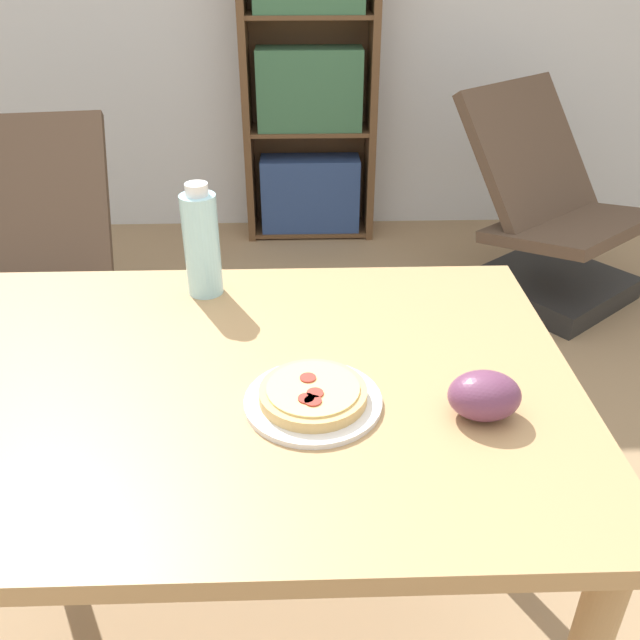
# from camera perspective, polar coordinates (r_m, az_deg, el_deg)

# --- Properties ---
(dining_table) EXTENTS (1.23, 0.85, 0.78)m
(dining_table) POSITION_cam_1_polar(r_m,az_deg,el_deg) (1.26, -7.70, -8.69)
(dining_table) COLOR tan
(dining_table) RESTS_ON ground_plane
(pizza_on_plate) EXTENTS (0.23, 0.23, 0.04)m
(pizza_on_plate) POSITION_cam_1_polar(r_m,az_deg,el_deg) (1.12, -0.59, -6.47)
(pizza_on_plate) COLOR white
(pizza_on_plate) RESTS_ON dining_table
(grape_bunch) EXTENTS (0.12, 0.09, 0.08)m
(grape_bunch) POSITION_cam_1_polar(r_m,az_deg,el_deg) (1.11, 13.71, -6.23)
(grape_bunch) COLOR #6B3856
(grape_bunch) RESTS_ON dining_table
(drink_bottle) EXTENTS (0.07, 0.07, 0.24)m
(drink_bottle) POSITION_cam_1_polar(r_m,az_deg,el_deg) (1.43, -9.94, 6.39)
(drink_bottle) COLOR #A3DBEA
(drink_bottle) RESTS_ON dining_table
(lounge_chair_near) EXTENTS (0.69, 0.83, 0.88)m
(lounge_chair_near) POSITION_cam_1_polar(r_m,az_deg,el_deg) (2.63, -23.39, 1.16)
(lounge_chair_near) COLOR black
(lounge_chair_near) RESTS_ON ground_plane
(lounge_chair_far) EXTENTS (0.90, 0.98, 0.88)m
(lounge_chair_far) POSITION_cam_1_polar(r_m,az_deg,el_deg) (3.15, 18.76, 6.91)
(lounge_chair_far) COLOR black
(lounge_chair_far) RESTS_ON ground_plane
(bookshelf) EXTENTS (0.66, 0.26, 1.64)m
(bookshelf) POSITION_cam_1_polar(r_m,az_deg,el_deg) (3.51, -0.91, 19.26)
(bookshelf) COLOR brown
(bookshelf) RESTS_ON ground_plane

